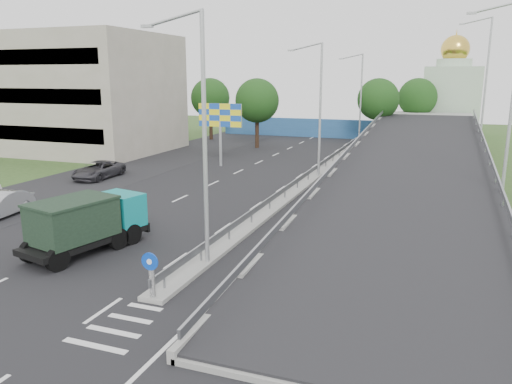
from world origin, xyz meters
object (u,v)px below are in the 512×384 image
at_px(sign_bollard, 151,275).
at_px(dump_truck, 87,221).
at_px(lamp_post_near, 200,127).
at_px(lamp_post_far, 359,94).
at_px(parked_car_c, 99,170).
at_px(lamp_post_mid, 318,103).
at_px(church, 451,96).
at_px(billboard, 220,119).

relative_size(sign_bollard, dump_truck, 0.27).
distance_m(lamp_post_near, dump_truck, 7.16).
xyz_separation_m(lamp_post_near, lamp_post_far, (0.00, 40.00, 0.00)).
xyz_separation_m(sign_bollard, parked_car_c, (-15.70, 17.57, -0.37)).
relative_size(lamp_post_mid, church, 0.73).
distance_m(sign_bollard, dump_truck, 6.60).
distance_m(lamp_post_near, lamp_post_mid, 20.00).
relative_size(lamp_post_near, church, 0.73).
xyz_separation_m(church, billboard, (-19.00, -32.00, -1.12)).
xyz_separation_m(lamp_post_near, lamp_post_mid, (0.00, 20.00, 0.00)).
relative_size(lamp_post_far, billboard, 1.83).
bearing_deg(lamp_post_mid, lamp_post_far, 90.00).
bearing_deg(sign_bollard, lamp_post_mid, 89.74).
bearing_deg(lamp_post_near, dump_truck, -177.37).
relative_size(church, billboard, 2.51).
height_order(lamp_post_far, billboard, lamp_post_far).
distance_m(sign_bollard, parked_car_c, 23.57).
relative_size(billboard, parked_car_c, 1.15).
bearing_deg(lamp_post_far, lamp_post_mid, -90.00).
distance_m(dump_truck, parked_car_c, 17.32).
bearing_deg(lamp_post_far, dump_truck, -97.98).
bearing_deg(lamp_post_near, billboard, 112.49).
distance_m(sign_bollard, lamp_post_near, 6.12).
relative_size(lamp_post_near, billboard, 1.83).
bearing_deg(church, lamp_post_far, -125.24).
relative_size(lamp_post_near, lamp_post_mid, 1.00).
bearing_deg(parked_car_c, lamp_post_far, 57.35).
xyz_separation_m(church, parked_car_c, (-25.70, -40.26, -4.64)).
height_order(billboard, parked_car_c, billboard).
relative_size(sign_bollard, billboard, 0.30).
bearing_deg(lamp_post_mid, dump_truck, -105.57).
height_order(sign_bollard, lamp_post_far, lamp_post_far).
bearing_deg(lamp_post_far, parked_car_c, -121.06).
distance_m(church, parked_car_c, 47.99).
xyz_separation_m(lamp_post_near, church, (9.89, 54.00, -0.50)).
xyz_separation_m(sign_bollard, lamp_post_far, (0.11, 43.83, 4.77)).
height_order(lamp_post_far, parked_car_c, lamp_post_far).
bearing_deg(dump_truck, lamp_post_near, 15.71).
xyz_separation_m(dump_truck, parked_car_c, (-10.17, 14.00, -0.75)).
relative_size(sign_bollard, parked_car_c, 0.35).
xyz_separation_m(sign_bollard, lamp_post_near, (0.11, 3.83, 4.77)).
xyz_separation_m(sign_bollard, billboard, (-9.00, 25.83, 3.15)).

